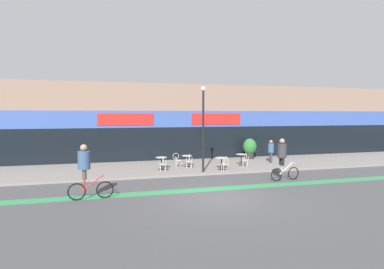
# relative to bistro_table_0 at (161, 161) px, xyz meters

# --- Properties ---
(ground_plane) EXTENTS (120.00, 120.00, 0.00)m
(ground_plane) POSITION_rel_bistro_table_0_xyz_m (1.42, -6.35, -0.66)
(ground_plane) COLOR #424244
(sidewalk_slab) EXTENTS (40.00, 5.50, 0.12)m
(sidewalk_slab) POSITION_rel_bistro_table_0_xyz_m (1.42, 0.90, -0.60)
(sidewalk_slab) COLOR slate
(sidewalk_slab) RESTS_ON ground
(storefront_facade) EXTENTS (40.00, 4.06, 5.71)m
(storefront_facade) POSITION_rel_bistro_table_0_xyz_m (1.42, 5.62, 2.18)
(storefront_facade) COLOR #7F6656
(storefront_facade) RESTS_ON ground
(bike_lane_stripe) EXTENTS (36.00, 0.70, 0.01)m
(bike_lane_stripe) POSITION_rel_bistro_table_0_xyz_m (1.42, -4.88, -0.65)
(bike_lane_stripe) COLOR #2D844C
(bike_lane_stripe) RESTS_ON ground
(bistro_table_0) EXTENTS (0.69, 0.69, 0.75)m
(bistro_table_0) POSITION_rel_bistro_table_0_xyz_m (0.00, 0.00, 0.00)
(bistro_table_0) COLOR black
(bistro_table_0) RESTS_ON sidewalk_slab
(bistro_table_1) EXTENTS (0.66, 0.66, 0.72)m
(bistro_table_1) POSITION_rel_bistro_table_0_xyz_m (1.73, 0.57, -0.03)
(bistro_table_1) COLOR black
(bistro_table_1) RESTS_ON sidewalk_slab
(bistro_table_2) EXTENTS (0.79, 0.79, 0.73)m
(bistro_table_2) POSITION_rel_bistro_table_0_xyz_m (3.53, -0.93, -0.01)
(bistro_table_2) COLOR black
(bistro_table_2) RESTS_ON sidewalk_slab
(bistro_table_3) EXTENTS (0.67, 0.67, 0.74)m
(bistro_table_3) POSITION_rel_bistro_table_0_xyz_m (5.30, 0.13, -0.01)
(bistro_table_3) COLOR black
(bistro_table_3) RESTS_ON sidewalk_slab
(cafe_chair_0_near) EXTENTS (0.44, 0.59, 0.90)m
(cafe_chair_0_near) POSITION_rel_bistro_table_0_xyz_m (-0.01, -0.63, -0.02)
(cafe_chair_0_near) COLOR #B7B2AD
(cafe_chair_0_near) RESTS_ON sidewalk_slab
(cafe_chair_1_near) EXTENTS (0.44, 0.59, 0.90)m
(cafe_chair_1_near) POSITION_rel_bistro_table_0_xyz_m (1.72, -0.05, -0.02)
(cafe_chair_1_near) COLOR #B7B2AD
(cafe_chair_1_near) RESTS_ON sidewalk_slab
(cafe_chair_1_side) EXTENTS (0.58, 0.42, 0.90)m
(cafe_chair_1_side) POSITION_rel_bistro_table_0_xyz_m (1.10, 0.57, -0.02)
(cafe_chair_1_side) COLOR #B7B2AD
(cafe_chair_1_side) RESTS_ON sidewalk_slab
(cafe_chair_2_near) EXTENTS (0.42, 0.59, 0.90)m
(cafe_chair_2_near) POSITION_rel_bistro_table_0_xyz_m (3.53, -1.56, -0.02)
(cafe_chair_2_near) COLOR #B7B2AD
(cafe_chair_2_near) RESTS_ON sidewalk_slab
(cafe_chair_3_near) EXTENTS (0.45, 0.60, 0.90)m
(cafe_chair_3_near) POSITION_rel_bistro_table_0_xyz_m (5.29, -0.49, -0.02)
(cafe_chair_3_near) COLOR #B7B2AD
(cafe_chair_3_near) RESTS_ON sidewalk_slab
(planter_pot) EXTENTS (1.00, 1.00, 1.52)m
(planter_pot) POSITION_rel_bistro_table_0_xyz_m (7.16, 2.78, 0.29)
(planter_pot) COLOR #232326
(planter_pot) RESTS_ON sidewalk_slab
(lamp_post) EXTENTS (0.26, 0.26, 4.93)m
(lamp_post) POSITION_rel_bistro_table_0_xyz_m (2.23, -1.39, 2.33)
(lamp_post) COLOR black
(lamp_post) RESTS_ON sidewalk_slab
(cyclist_0) EXTENTS (1.81, 0.54, 2.27)m
(cyclist_0) POSITION_rel_bistro_table_0_xyz_m (-3.89, -5.21, 0.68)
(cyclist_0) COLOR black
(cyclist_0) RESTS_ON ground
(cyclist_1) EXTENTS (1.73, 0.56, 2.21)m
(cyclist_1) POSITION_rel_bistro_table_0_xyz_m (5.74, -4.10, 0.66)
(cyclist_1) COLOR black
(cyclist_1) RESTS_ON ground
(pedestrian_near_end) EXTENTS (0.44, 0.44, 1.57)m
(pedestrian_near_end) POSITION_rel_bistro_table_0_xyz_m (7.72, 0.62, 0.40)
(pedestrian_near_end) COLOR #382D47
(pedestrian_near_end) RESTS_ON sidewalk_slab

